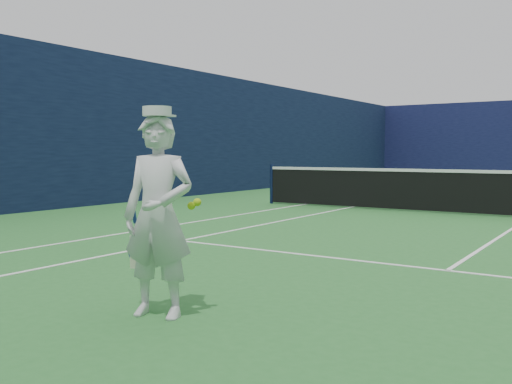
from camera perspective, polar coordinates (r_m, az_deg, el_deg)
tennis_player at (r=4.87m, az=-9.75°, el=-2.30°), size 0.83×0.56×1.77m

